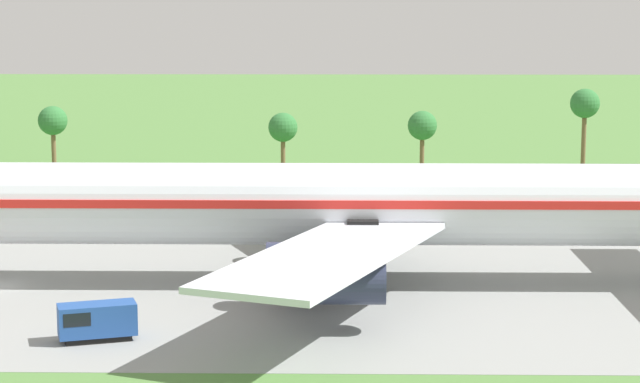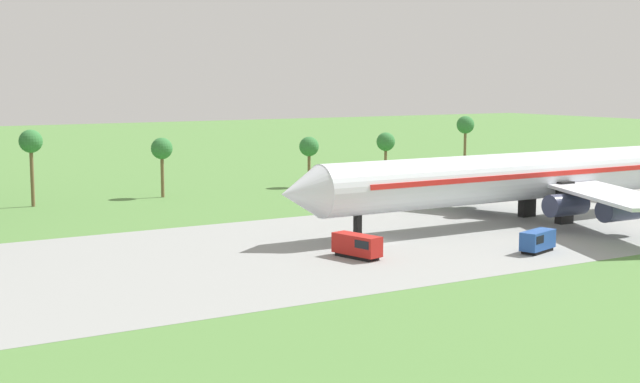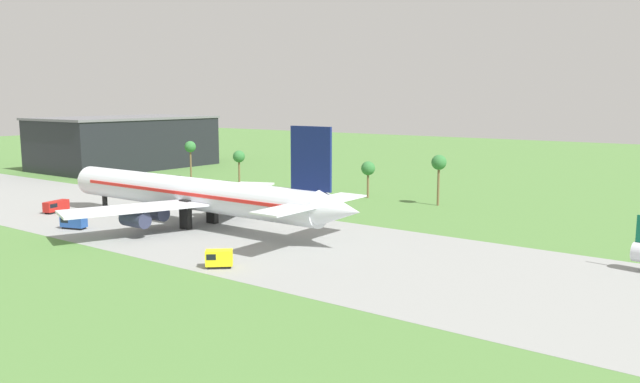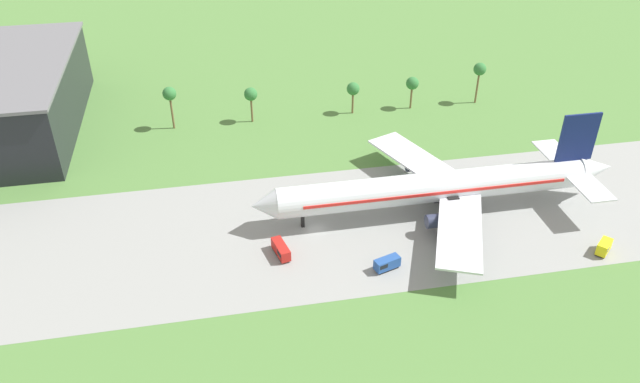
# 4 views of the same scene
# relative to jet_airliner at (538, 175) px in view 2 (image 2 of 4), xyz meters

# --- Properties ---
(ground_plane) EXTENTS (600.00, 600.00, 0.00)m
(ground_plane) POSITION_rel_jet_airliner_xyz_m (-27.54, -1.49, -6.39)
(ground_plane) COLOR #517F3D
(taxiway_strip) EXTENTS (320.00, 44.00, 0.02)m
(taxiway_strip) POSITION_rel_jet_airliner_xyz_m (-27.54, -1.49, -6.38)
(taxiway_strip) COLOR gray
(taxiway_strip) RESTS_ON ground_plane
(jet_airliner) EXTENTS (80.31, 54.74, 20.78)m
(jet_airliner) POSITION_rel_jet_airliner_xyz_m (0.00, 0.00, 0.00)
(jet_airliner) COLOR silver
(jet_airliner) RESTS_ON ground_plane
(fuel_truck) EXTENTS (3.32, 6.29, 2.62)m
(fuel_truck) POSITION_rel_jet_airliner_xyz_m (-35.63, -8.84, -4.98)
(fuel_truck) COLOR black
(fuel_truck) RESTS_ON ground_plane
(catering_van) EXTENTS (5.46, 3.48, 2.52)m
(catering_van) POSITION_rel_jet_airliner_xyz_m (-16.39, -16.68, -5.03)
(catering_van) COLOR black
(catering_van) RESTS_ON ground_plane
(palm_tree_row) EXTENTS (90.06, 3.60, 12.20)m
(palm_tree_row) POSITION_rel_jet_airliner_xyz_m (-12.02, 50.64, 2.13)
(palm_tree_row) COLOR brown
(palm_tree_row) RESTS_ON ground_plane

